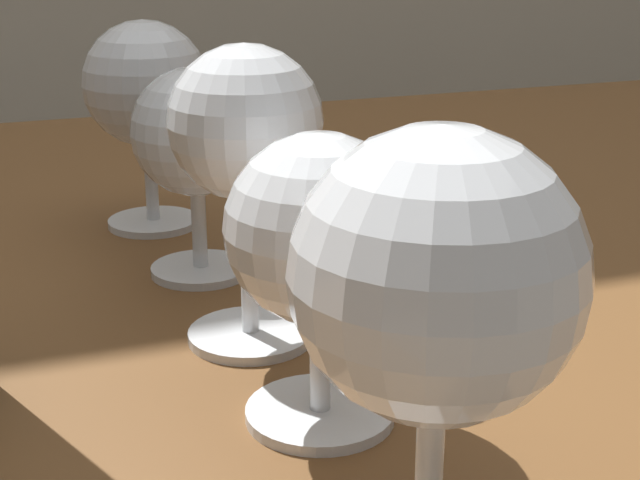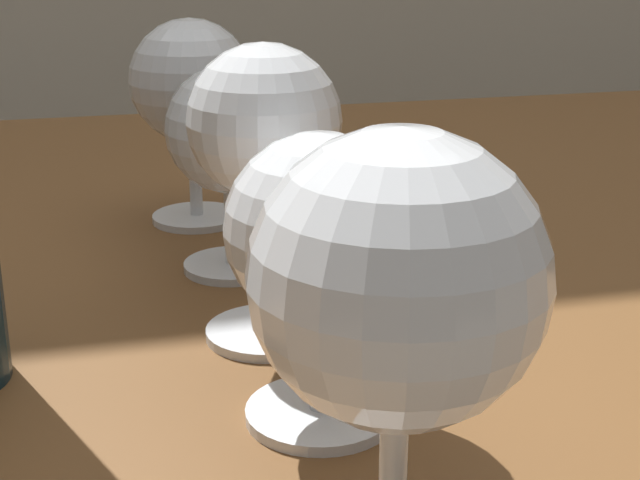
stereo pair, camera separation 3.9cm
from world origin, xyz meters
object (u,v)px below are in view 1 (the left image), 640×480
Objects in this scene: wine_glass_port at (320,238)px; wine_glass_white at (246,130)px; wine_glass_merlot at (195,139)px; wine_glass_chardonnay at (146,85)px; wine_glass_rose at (437,279)px.

wine_glass_white reaches higher than wine_glass_port.
wine_glass_chardonnay reaches higher than wine_glass_merlot.
wine_glass_merlot is at bearing 90.73° from wine_glass_rose.
wine_glass_port and wine_glass_merlot have the same top height.
wine_glass_white is 1.20× the size of wine_glass_merlot.
wine_glass_port is (0.00, 0.11, -0.02)m from wine_glass_rose.
wine_glass_rose is at bearing -88.10° from wine_glass_chardonnay.
wine_glass_chardonnay is (-0.01, 0.11, 0.02)m from wine_glass_merlot.
wine_glass_rose is 1.21× the size of wine_glass_port.
wine_glass_port is 0.89× the size of wine_glass_chardonnay.
wine_glass_rose is at bearing -92.28° from wine_glass_port.
wine_glass_merlot is at bearing -84.69° from wine_glass_chardonnay.
wine_glass_rose is 1.22× the size of wine_glass_merlot.
wine_glass_chardonnay is at bearing 93.37° from wine_glass_white.
wine_glass_rose is 1.01× the size of wine_glass_white.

